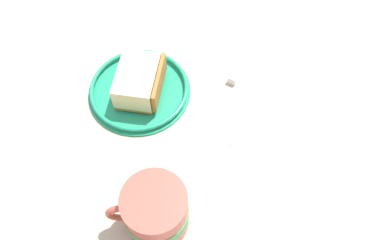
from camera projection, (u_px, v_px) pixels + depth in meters
The scene contains 6 objects.
ground_plane at pixel (176, 139), 66.48cm from camera, with size 118.73×118.73×3.19cm, color tan.
small_plate at pixel (139, 90), 68.74cm from camera, with size 17.78×17.78×1.56cm.
cake_slice at pixel (139, 81), 66.53cm from camera, with size 11.58×10.62×4.83cm.
tea_mug at pixel (155, 211), 53.92cm from camera, with size 9.04×11.29×9.20cm.
teaspoon at pixel (224, 145), 63.74cm from camera, with size 5.38×12.20×0.80cm.
sugar_cube at pixel (233, 79), 69.95cm from camera, with size 1.46×1.46×1.46cm, color white.
Camera 1 is at (30.02, -7.65, 57.38)cm, focal length 37.13 mm.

